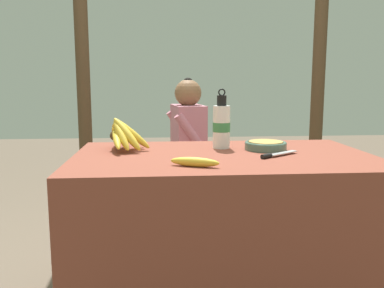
{
  "coord_description": "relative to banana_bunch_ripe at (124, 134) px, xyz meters",
  "views": [
    {
      "loc": [
        -0.28,
        -1.76,
        1.08
      ],
      "look_at": [
        -0.14,
        0.05,
        0.8
      ],
      "focal_mm": 38.0,
      "sensor_mm": 36.0,
      "label": 1
    }
  ],
  "objects": [
    {
      "name": "knife",
      "position": [
        0.66,
        -0.22,
        -0.07
      ],
      "size": [
        0.2,
        0.15,
        0.02
      ],
      "rotation": [
        0.0,
        0.0,
        0.63
      ],
      "color": "#BCBCC1",
      "rests_on": "market_counter"
    },
    {
      "name": "market_counter",
      "position": [
        0.45,
        -0.14,
        -0.45
      ],
      "size": [
        1.32,
        0.81,
        0.76
      ],
      "color": "brown",
      "rests_on": "ground_plane"
    },
    {
      "name": "banana_bunch_green",
      "position": [
        0.98,
        1.0,
        -0.34
      ],
      "size": [
        0.18,
        0.28,
        0.13
      ],
      "color": "#4C381E",
      "rests_on": "wooden_bench"
    },
    {
      "name": "wooden_bench",
      "position": [
        0.52,
        1.0,
        -0.47
      ],
      "size": [
        1.52,
        0.32,
        0.43
      ],
      "color": "brown",
      "rests_on": "ground_plane"
    },
    {
      "name": "serving_bowl",
      "position": [
        0.67,
        -0.04,
        -0.05
      ],
      "size": [
        0.2,
        0.2,
        0.04
      ],
      "color": "#4C6B5B",
      "rests_on": "market_counter"
    },
    {
      "name": "support_post_far",
      "position": [
        1.48,
        1.4,
        0.31
      ],
      "size": [
        0.11,
        0.11,
        2.28
      ],
      "color": "#4C3823",
      "rests_on": "ground_plane"
    },
    {
      "name": "support_post_near",
      "position": [
        -0.43,
        1.4,
        0.31
      ],
      "size": [
        0.11,
        0.11,
        2.28
      ],
      "color": "#4C3823",
      "rests_on": "ground_plane"
    },
    {
      "name": "loose_banana_front",
      "position": [
        0.3,
        -0.4,
        -0.06
      ],
      "size": [
        0.19,
        0.11,
        0.04
      ],
      "rotation": [
        0.0,
        0.0,
        -0.38
      ],
      "color": "gold",
      "rests_on": "market_counter"
    },
    {
      "name": "banana_bunch_ripe",
      "position": [
        0.0,
        0.0,
        0.0
      ],
      "size": [
        0.2,
        0.31,
        0.17
      ],
      "color": "#4C381E",
      "rests_on": "market_counter"
    },
    {
      "name": "seated_vendor",
      "position": [
        0.32,
        0.97,
        -0.19
      ],
      "size": [
        0.43,
        0.41,
        1.1
      ],
      "rotation": [
        0.0,
        0.0,
        3.28
      ],
      "color": "#232328",
      "rests_on": "ground_plane"
    },
    {
      "name": "water_bottle",
      "position": [
        0.46,
        0.02,
        0.03
      ],
      "size": [
        0.08,
        0.08,
        0.29
      ],
      "color": "white",
      "rests_on": "market_counter"
    }
  ]
}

